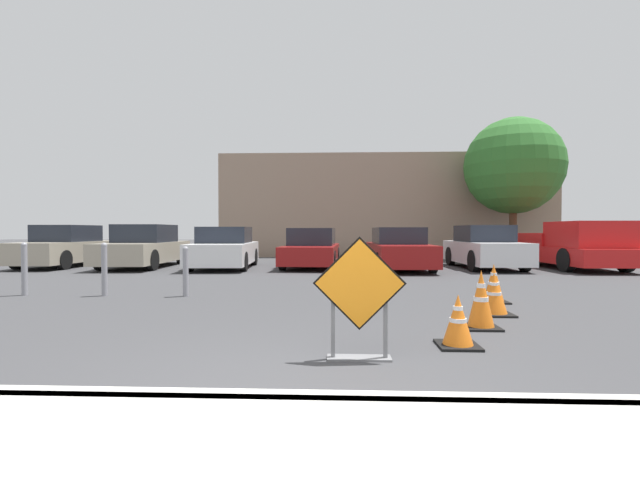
# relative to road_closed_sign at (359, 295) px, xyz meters

# --- Properties ---
(ground_plane) EXTENTS (96.00, 96.00, 0.00)m
(ground_plane) POSITION_rel_road_closed_sign_xyz_m (-0.65, 8.72, -0.66)
(ground_plane) COLOR #3D3D3F
(curb_lip) EXTENTS (24.54, 0.20, 0.14)m
(curb_lip) POSITION_rel_road_closed_sign_xyz_m (-0.65, -1.28, -0.59)
(curb_lip) COLOR beige
(curb_lip) RESTS_ON ground_plane
(road_closed_sign) EXTENTS (0.94, 0.20, 1.25)m
(road_closed_sign) POSITION_rel_road_closed_sign_xyz_m (0.00, 0.00, 0.00)
(road_closed_sign) COLOR black
(road_closed_sign) RESTS_ON ground_plane
(traffic_cone_nearest) EXTENTS (0.46, 0.46, 0.59)m
(traffic_cone_nearest) POSITION_rel_road_closed_sign_xyz_m (1.14, 0.56, -0.37)
(traffic_cone_nearest) COLOR black
(traffic_cone_nearest) RESTS_ON ground_plane
(traffic_cone_second) EXTENTS (0.46, 0.46, 0.78)m
(traffic_cone_second) POSITION_rel_road_closed_sign_xyz_m (1.70, 1.49, -0.28)
(traffic_cone_second) COLOR black
(traffic_cone_second) RESTS_ON ground_plane
(traffic_cone_third) EXTENTS (0.54, 0.54, 0.65)m
(traffic_cone_third) POSITION_rel_road_closed_sign_xyz_m (2.21, 2.43, -0.34)
(traffic_cone_third) COLOR black
(traffic_cone_third) RESTS_ON ground_plane
(traffic_cone_fourth) EXTENTS (0.48, 0.48, 0.70)m
(traffic_cone_fourth) POSITION_rel_road_closed_sign_xyz_m (2.62, 3.58, -0.32)
(traffic_cone_fourth) COLOR black
(traffic_cone_fourth) RESTS_ON ground_plane
(parked_car_nearest) EXTENTS (1.83, 4.40, 1.51)m
(parked_car_nearest) POSITION_rel_road_closed_sign_xyz_m (-10.18, 10.98, 0.03)
(parked_car_nearest) COLOR #A39984
(parked_car_nearest) RESTS_ON ground_plane
(parked_car_second) EXTENTS (2.01, 4.61, 1.52)m
(parked_car_second) POSITION_rel_road_closed_sign_xyz_m (-7.17, 10.83, 0.04)
(parked_car_second) COLOR #A39984
(parked_car_second) RESTS_ON ground_plane
(parked_car_third) EXTENTS (2.12, 4.13, 1.44)m
(parked_car_third) POSITION_rel_road_closed_sign_xyz_m (-4.16, 10.44, 0.00)
(parked_car_third) COLOR white
(parked_car_third) RESTS_ON ground_plane
(parked_car_fourth) EXTENTS (2.00, 4.49, 1.40)m
(parked_car_fourth) POSITION_rel_road_closed_sign_xyz_m (-1.14, 11.09, -0.02)
(parked_car_fourth) COLOR maroon
(parked_car_fourth) RESTS_ON ground_plane
(parked_car_fifth) EXTENTS (1.92, 4.74, 1.41)m
(parked_car_fifth) POSITION_rel_road_closed_sign_xyz_m (1.87, 10.43, -0.00)
(parked_car_fifth) COLOR maroon
(parked_car_fifth) RESTS_ON ground_plane
(parked_car_sixth) EXTENTS (1.90, 4.09, 1.49)m
(parked_car_sixth) POSITION_rel_road_closed_sign_xyz_m (4.88, 10.74, 0.03)
(parked_car_sixth) COLOR silver
(parked_car_sixth) RESTS_ON ground_plane
(pickup_truck) EXTENTS (2.18, 5.39, 1.61)m
(pickup_truck) POSITION_rel_road_closed_sign_xyz_m (7.90, 10.74, 0.07)
(pickup_truck) COLOR red
(pickup_truck) RESTS_ON ground_plane
(bollard_nearest) EXTENTS (0.12, 0.12, 1.00)m
(bollard_nearest) POSITION_rel_road_closed_sign_xyz_m (-3.24, 4.06, -0.13)
(bollard_nearest) COLOR gray
(bollard_nearest) RESTS_ON ground_plane
(bollard_second) EXTENTS (0.12, 0.12, 1.07)m
(bollard_second) POSITION_rel_road_closed_sign_xyz_m (-4.89, 4.06, -0.10)
(bollard_second) COLOR gray
(bollard_second) RESTS_ON ground_plane
(bollard_third) EXTENTS (0.12, 0.12, 1.07)m
(bollard_third) POSITION_rel_road_closed_sign_xyz_m (-6.54, 4.06, -0.10)
(bollard_third) COLOR gray
(bollard_third) RESTS_ON ground_plane
(building_facade_backdrop) EXTENTS (16.49, 5.00, 5.09)m
(building_facade_backdrop) POSITION_rel_road_closed_sign_xyz_m (2.18, 18.98, 1.89)
(building_facade_backdrop) COLOR gray
(building_facade_backdrop) RESTS_ON ground_plane
(street_tree_behind_lot) EXTENTS (4.18, 4.18, 6.22)m
(street_tree_behind_lot) POSITION_rel_road_closed_sign_xyz_m (7.47, 14.76, 3.46)
(street_tree_behind_lot) COLOR #513823
(street_tree_behind_lot) RESTS_ON ground_plane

